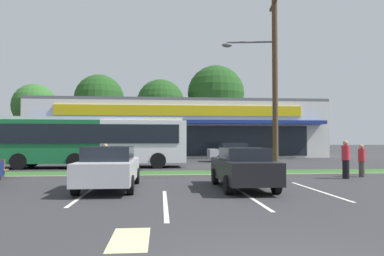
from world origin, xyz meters
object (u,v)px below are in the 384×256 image
car_3 (243,167)px  pedestrian_by_pole (362,161)px  car_2 (115,152)px  pedestrian_mid (105,161)px  car_4 (110,167)px  car_1 (235,152)px  city_bus (93,140)px  pedestrian_near_bench (346,159)px  utility_pole (272,75)px

car_3 → pedestrian_by_pole: (6.73, 3.53, 0.01)m
car_2 → pedestrian_mid: size_ratio=2.60×
car_4 → pedestrian_mid: (-0.65, 3.27, 0.01)m
car_1 → pedestrian_mid: size_ratio=2.84×
city_bus → pedestrian_near_bench: (12.97, -7.62, -0.87)m
car_3 → pedestrian_by_pole: size_ratio=2.80×
car_2 → car_4: size_ratio=0.89×
pedestrian_near_bench → pedestrian_mid: bearing=46.5°
utility_pole → car_2: bearing=130.9°
utility_pole → car_1: (0.17, 10.40, -4.52)m
car_4 → pedestrian_near_bench: (10.48, 2.55, 0.09)m
car_3 → car_4: car_4 is taller
car_4 → pedestrian_by_pole: size_ratio=2.98×
car_1 → car_3: bearing=-101.2°
city_bus → pedestrian_near_bench: bearing=-32.1°
car_1 → pedestrian_by_pole: 13.08m
car_4 → car_1: bearing=-27.2°
car_1 → car_3: car_1 is taller
utility_pole → pedestrian_mid: utility_pole is taller
car_1 → pedestrian_near_bench: size_ratio=2.60×
car_1 → pedestrian_mid: 15.24m
pedestrian_by_pole → car_2: bearing=-7.8°
car_2 → car_3: car_2 is taller
car_3 → pedestrian_near_bench: 6.29m
car_1 → pedestrian_near_bench: pedestrian_near_bench is taller
city_bus → car_4: bearing=-77.9°
car_1 → car_2: size_ratio=1.10×
city_bus → pedestrian_mid: size_ratio=7.43×
car_3 → car_1: bearing=-11.2°
car_2 → car_4: (1.87, -16.64, -0.01)m
utility_pole → car_2: 15.60m
utility_pole → pedestrian_near_bench: utility_pole is taller
car_4 → utility_pole: bearing=-55.9°
city_bus → pedestrian_by_pole: size_ratio=7.60×
car_1 → car_4: bearing=-117.2°
pedestrian_near_bench → car_3: bearing=77.8°
utility_pole → car_4: size_ratio=2.10×
pedestrian_near_bench → pedestrian_by_pole: (1.15, 0.62, -0.10)m
utility_pole → pedestrian_near_bench: (2.57, -2.81, -4.42)m
city_bus → car_1: city_bus is taller
city_bus → car_4: (2.49, -10.17, -0.96)m
utility_pole → city_bus: (-10.40, 4.82, -3.55)m
car_2 → car_3: bearing=111.7°
car_3 → utility_pole: bearing=-27.8°
city_bus → utility_pole: bearing=-26.5°
utility_pole → pedestrian_by_pole: utility_pole is taller
car_4 → car_3: bearing=-94.2°
utility_pole → car_1: utility_pole is taller
city_bus → car_2: 6.57m
car_2 → car_4: 16.75m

